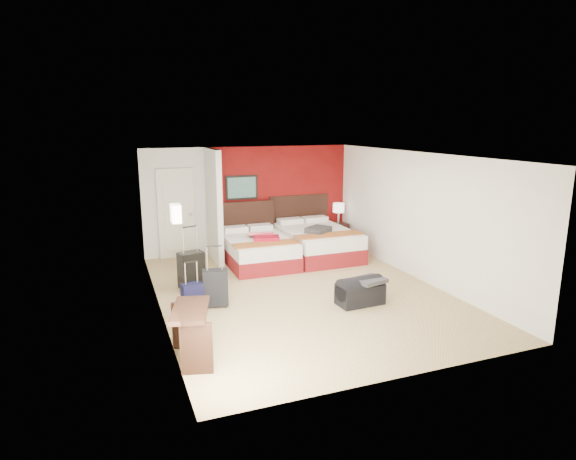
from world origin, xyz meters
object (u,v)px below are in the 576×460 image
nightstand (338,234)px  table_lamp (339,213)px  bed_left (258,251)px  desk (191,334)px  bed_right (317,243)px  red_suitcase_open (264,237)px  duffel_bag (360,293)px  suitcase_black (191,271)px  suitcase_navy (192,299)px  suitcase_charcoal (216,289)px

nightstand → table_lamp: table_lamp is taller
bed_left → nightstand: size_ratio=3.41×
table_lamp → desk: size_ratio=0.58×
bed_right → red_suitcase_open: size_ratio=2.88×
bed_right → red_suitcase_open: red_suitcase_open is taller
bed_right → duffel_bag: bearing=-100.9°
bed_left → red_suitcase_open: size_ratio=2.63×
suitcase_black → suitcase_navy: suitcase_black is taller
bed_right → suitcase_charcoal: bearing=-142.7°
nightstand → table_lamp: 0.54m
bed_left → duffel_bag: bearing=-72.0°
nightstand → red_suitcase_open: bearing=-165.1°
table_lamp → suitcase_black: size_ratio=0.75×
red_suitcase_open → table_lamp: table_lamp is taller
red_suitcase_open → nightstand: bearing=37.7°
suitcase_charcoal → duffel_bag: 2.47m
red_suitcase_open → suitcase_black: (-1.75, -1.00, -0.29)m
suitcase_navy → desk: (-0.30, -1.65, 0.14)m
bed_right → red_suitcase_open: bearing=-172.2°
suitcase_navy → duffel_bag: (2.75, -0.67, -0.03)m
suitcase_navy → red_suitcase_open: bearing=37.8°
red_suitcase_open → desk: size_ratio=0.84×
bed_left → red_suitcase_open: red_suitcase_open is taller
bed_left → suitcase_navy: 2.91m
bed_left → suitcase_charcoal: suitcase_charcoal is taller
suitcase_black → duffel_bag: size_ratio=0.86×
suitcase_charcoal → red_suitcase_open: bearing=63.4°
bed_right → desk: 5.38m
bed_right → suitcase_black: 3.33m
bed_left → desk: bearing=-118.0°
bed_left → nightstand: 2.52m
red_suitcase_open → duffel_bag: size_ratio=0.95×
suitcase_charcoal → duffel_bag: suitcase_charcoal is taller
red_suitcase_open → suitcase_black: size_ratio=1.10×
bed_right → suitcase_charcoal: (-2.88, -2.24, -0.02)m
bed_left → desk: desk is taller
red_suitcase_open → suitcase_black: bearing=-134.7°
suitcase_navy → bed_left: bearing=40.6°
suitcase_navy → desk: bearing=-110.5°
nightstand → suitcase_black: suitcase_black is taller
table_lamp → suitcase_navy: table_lamp is taller
suitcase_black → desk: bearing=-115.1°
duffel_bag → suitcase_black: bearing=141.4°
nightstand → desk: desk is taller
duffel_bag → desk: desk is taller
red_suitcase_open → suitcase_charcoal: bearing=-111.2°
suitcase_charcoal → bed_left: bearing=66.5°
red_suitcase_open → suitcase_black: red_suitcase_open is taller
suitcase_charcoal → nightstand: bearing=48.1°
bed_right → desk: desk is taller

